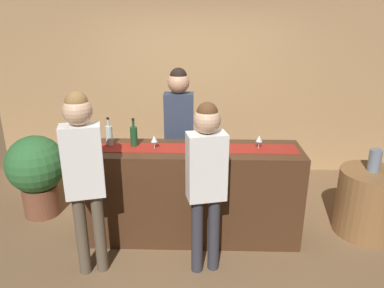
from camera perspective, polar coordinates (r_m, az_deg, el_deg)
ground_plane at (r=4.25m, az=-0.29°, el=-13.85°), size 10.00×10.00×0.00m
back_wall at (r=5.51m, az=0.35°, el=10.39°), size 6.00×0.12×2.90m
bar_counter at (r=3.99m, az=-0.30°, el=-7.67°), size 2.32×0.60×1.03m
counter_runner_cloth at (r=3.77m, az=-0.32°, el=-0.67°), size 2.20×0.28×0.01m
wine_bottle_clear at (r=3.93m, az=-12.81°, el=1.38°), size 0.07×0.07×0.30m
wine_bottle_green at (r=3.85m, az=-9.05°, el=1.25°), size 0.07×0.07×0.30m
wine_glass_near_customer at (r=3.63m, az=4.81°, el=0.16°), size 0.07×0.07×0.14m
wine_glass_mid_counter at (r=3.75m, az=-5.93°, el=0.74°), size 0.07×0.07×0.14m
wine_glass_far_end at (r=3.80m, az=10.43°, el=0.77°), size 0.07×0.07×0.14m
bartender at (r=4.30m, az=-2.04°, el=3.02°), size 0.34×0.25×1.78m
customer_sipping at (r=3.24m, az=2.25°, el=-4.53°), size 0.38×0.27×1.66m
customer_browsing at (r=3.32m, az=-16.58°, el=-3.37°), size 0.38×0.28×1.76m
round_side_table at (r=4.55m, az=25.75°, el=-8.17°), size 0.68×0.68×0.74m
vase_on_side_table at (r=4.39m, az=26.60°, el=-2.28°), size 0.13×0.13×0.24m
potted_plant_tall at (r=4.74m, az=-23.05°, el=-3.81°), size 0.69×0.69×1.01m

